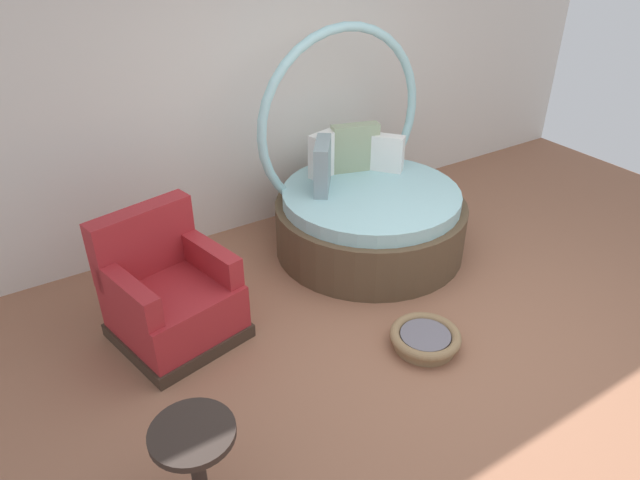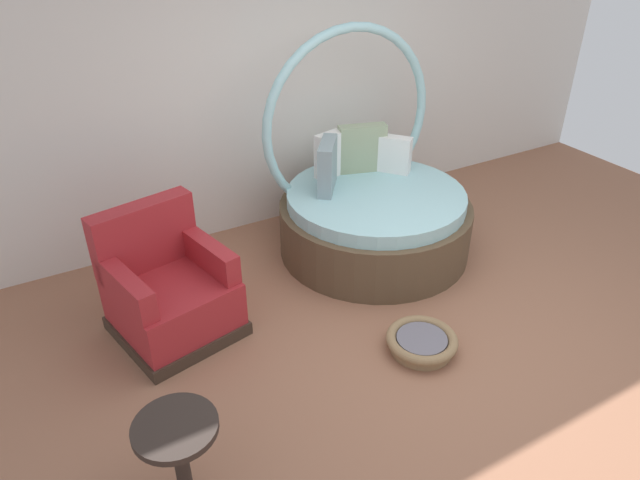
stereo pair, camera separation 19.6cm
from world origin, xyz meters
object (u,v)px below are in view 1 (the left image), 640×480
Objects in this scene: red_armchair at (170,296)px; side_table at (194,443)px; pet_basket at (425,338)px; round_daybed at (366,206)px.

red_armchair reaches higher than side_table.
pet_basket is 0.98× the size of side_table.
round_daybed reaches higher than red_armchair.
red_armchair is (-1.93, -0.25, -0.07)m from round_daybed.
round_daybed is 1.49m from pet_basket.
side_table is at bearing -104.81° from red_armchair.
pet_basket is 1.88m from side_table.
red_armchair is at bearing 142.48° from pet_basket.
red_armchair is at bearing -172.48° from round_daybed.
pet_basket is (-0.47, -1.37, -0.33)m from round_daybed.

